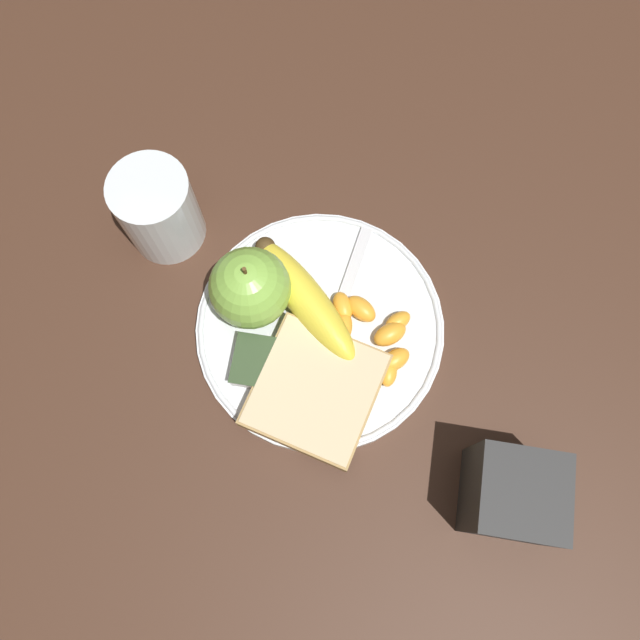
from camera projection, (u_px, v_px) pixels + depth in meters
ground_plane at (320, 330)px, 0.63m from camera, size 3.00×3.00×0.00m
plate at (320, 327)px, 0.62m from camera, size 0.25×0.25×0.01m
juice_glass at (159, 212)px, 0.62m from camera, size 0.08×0.08×0.09m
apple at (250, 288)px, 0.58m from camera, size 0.08×0.08×0.09m
banana at (305, 298)px, 0.60m from camera, size 0.13×0.13×0.04m
bread_slice at (316, 390)px, 0.58m from camera, size 0.14×0.13×0.02m
fork at (333, 327)px, 0.61m from camera, size 0.19×0.05×0.00m
jam_packet at (255, 362)px, 0.59m from camera, size 0.05×0.04×0.02m
orange_segment_0 at (343, 323)px, 0.61m from camera, size 0.03×0.02×0.02m
orange_segment_1 at (389, 373)px, 0.59m from camera, size 0.03×0.02×0.01m
orange_segment_2 at (390, 329)px, 0.60m from camera, size 0.04×0.04×0.02m
orange_segment_3 at (328, 359)px, 0.60m from camera, size 0.03×0.03×0.01m
orange_segment_4 at (361, 309)px, 0.61m from camera, size 0.03×0.04×0.02m
orange_segment_5 at (395, 360)px, 0.59m from camera, size 0.04×0.04×0.02m
orange_segment_6 at (366, 358)px, 0.60m from camera, size 0.03×0.03×0.01m
orange_segment_7 at (398, 321)px, 0.61m from camera, size 0.03×0.03×0.02m
orange_segment_8 at (342, 306)px, 0.61m from camera, size 0.04×0.03×0.02m
condiment_caddy at (512, 495)px, 0.54m from camera, size 0.07×0.07×0.09m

